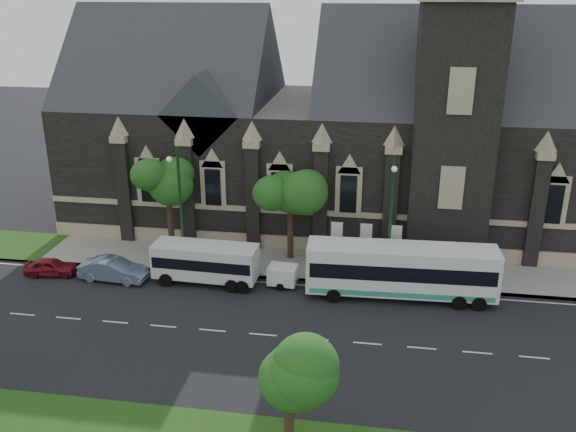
% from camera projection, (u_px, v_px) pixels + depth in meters
% --- Properties ---
extents(ground, '(160.00, 160.00, 0.00)m').
position_uv_depth(ground, '(212.00, 330.00, 36.16)').
color(ground, black).
rests_on(ground, ground).
extents(sidewalk, '(80.00, 5.00, 0.15)m').
position_uv_depth(sidewalk, '(247.00, 261.00, 44.90)').
color(sidewalk, gray).
rests_on(sidewalk, ground).
extents(museum, '(40.00, 17.70, 29.90)m').
position_uv_depth(museum, '(332.00, 126.00, 49.84)').
color(museum, black).
rests_on(museum, ground).
extents(tree_park_east, '(3.40, 3.40, 6.28)m').
position_uv_depth(tree_park_east, '(294.00, 364.00, 25.02)').
color(tree_park_east, black).
rests_on(tree_park_east, ground).
extents(tree_walk_right, '(4.08, 4.08, 7.80)m').
position_uv_depth(tree_walk_right, '(294.00, 183.00, 43.51)').
color(tree_walk_right, black).
rests_on(tree_walk_right, ground).
extents(tree_walk_left, '(3.91, 3.91, 7.64)m').
position_uv_depth(tree_walk_left, '(171.00, 178.00, 44.83)').
color(tree_walk_left, black).
rests_on(tree_walk_left, ground).
extents(street_lamp_near, '(0.36, 1.88, 9.00)m').
position_uv_depth(street_lamp_near, '(391.00, 215.00, 39.44)').
color(street_lamp_near, '#163119').
rests_on(street_lamp_near, ground).
extents(street_lamp_mid, '(0.36, 1.88, 9.00)m').
position_uv_depth(street_lamp_mid, '(180.00, 204.00, 41.46)').
color(street_lamp_mid, '#163119').
rests_on(street_lamp_mid, ground).
extents(banner_flag_left, '(0.90, 0.10, 4.00)m').
position_uv_depth(banner_flag_left, '(334.00, 240.00, 42.71)').
color(banner_flag_left, '#163119').
rests_on(banner_flag_left, ground).
extents(banner_flag_center, '(0.90, 0.10, 4.00)m').
position_uv_depth(banner_flag_center, '(363.00, 242.00, 42.42)').
color(banner_flag_center, '#163119').
rests_on(banner_flag_center, ground).
extents(banner_flag_right, '(0.90, 0.10, 4.00)m').
position_uv_depth(banner_flag_right, '(393.00, 243.00, 42.13)').
color(banner_flag_right, '#163119').
rests_on(banner_flag_right, ground).
extents(tour_coach, '(12.04, 3.13, 3.49)m').
position_uv_depth(tour_coach, '(401.00, 270.00, 39.36)').
color(tour_coach, white).
rests_on(tour_coach, ground).
extents(shuttle_bus, '(7.07, 2.71, 2.70)m').
position_uv_depth(shuttle_bus, '(206.00, 261.00, 41.41)').
color(shuttle_bus, silver).
rests_on(shuttle_bus, ground).
extents(box_trailer, '(2.74, 1.61, 1.44)m').
position_uv_depth(box_trailer, '(283.00, 275.00, 41.14)').
color(box_trailer, white).
rests_on(box_trailer, ground).
extents(sedan, '(4.73, 1.90, 1.53)m').
position_uv_depth(sedan, '(113.00, 270.00, 42.01)').
color(sedan, '#7083A2').
rests_on(sedan, ground).
extents(car_far_red, '(3.73, 1.87, 1.22)m').
position_uv_depth(car_far_red, '(51.00, 267.00, 42.79)').
color(car_far_red, maroon).
rests_on(car_far_red, ground).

